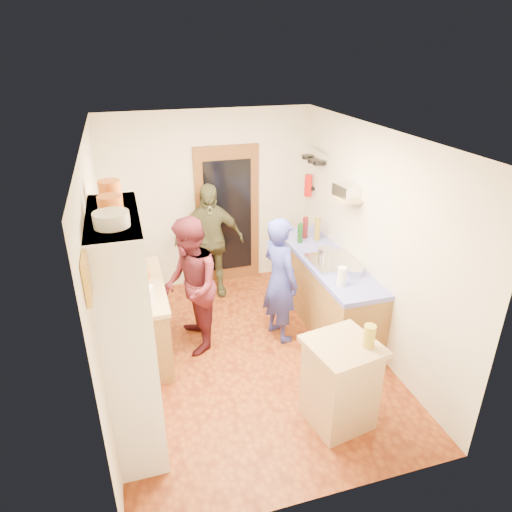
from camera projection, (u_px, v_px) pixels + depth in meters
name	position (u px, v px, depth m)	size (l,w,h in m)	color
floor	(248.00, 355.00, 5.48)	(3.00, 4.00, 0.02)	#92471B
ceiling	(246.00, 133.00, 4.37)	(3.00, 4.00, 0.02)	silver
wall_back	(210.00, 201.00, 6.67)	(3.00, 0.02, 2.60)	beige
wall_front	(325.00, 374.00, 3.18)	(3.00, 0.02, 2.60)	beige
wall_left	(101.00, 275.00, 4.53)	(0.02, 4.00, 2.60)	beige
wall_right	(372.00, 241.00, 5.32)	(0.02, 4.00, 2.60)	beige
door_frame	(228.00, 216.00, 6.80)	(0.95, 0.06, 2.10)	brown
door_glass	(228.00, 217.00, 6.77)	(0.70, 0.02, 1.70)	black
hutch_body	(129.00, 333.00, 3.98)	(0.40, 1.20, 2.20)	white
hutch_top_shelf	(112.00, 217.00, 3.52)	(0.40, 1.14, 0.04)	white
plate_stack	(111.00, 219.00, 3.26)	(0.26, 0.26, 0.11)	white
orange_pot_a	(111.00, 205.00, 3.48)	(0.19, 0.19, 0.15)	orange
orange_pot_b	(110.00, 190.00, 3.80)	(0.19, 0.19, 0.17)	orange
left_counter_base	(140.00, 321.00, 5.38)	(0.60, 1.40, 0.85)	olive
left_counter_top	(135.00, 287.00, 5.18)	(0.64, 1.44, 0.05)	tan
toaster	(141.00, 295.00, 4.79)	(0.24, 0.16, 0.18)	white
kettle	(130.00, 284.00, 5.00)	(0.17, 0.17, 0.19)	white
orange_bowl	(141.00, 275.00, 5.31)	(0.21, 0.21, 0.09)	orange
chopping_board	(134.00, 263.00, 5.67)	(0.30, 0.22, 0.03)	tan
right_counter_base	(324.00, 290.00, 6.04)	(0.60, 2.20, 0.84)	olive
right_counter_top	(327.00, 260.00, 5.85)	(0.62, 2.22, 0.06)	#0104BC
hob	(332.00, 262.00, 5.69)	(0.55, 0.58, 0.04)	silver
pot_on_hob	(325.00, 253.00, 5.75)	(0.18, 0.18, 0.12)	silver
bottle_a	(300.00, 233.00, 6.23)	(0.07, 0.07, 0.28)	#143F14
bottle_b	(305.00, 228.00, 6.38)	(0.08, 0.08, 0.30)	#591419
bottle_c	(317.00, 229.00, 6.30)	(0.08, 0.08, 0.32)	olive
paper_towel	(342.00, 276.00, 5.14)	(0.10, 0.10, 0.22)	white
mixing_bowl	(353.00, 271.00, 5.41)	(0.24, 0.24, 0.09)	silver
island_base	(340.00, 385.00, 4.36)	(0.55, 0.55, 0.86)	tan
island_top	(344.00, 346.00, 4.16)	(0.62, 0.62, 0.05)	tan
cutting_board	(336.00, 344.00, 4.18)	(0.35, 0.28, 0.02)	white
oil_jar	(369.00, 336.00, 4.08)	(0.11, 0.11, 0.22)	#AD9E2D
pan_rail	(318.00, 150.00, 6.31)	(0.02, 0.02, 0.65)	silver
pan_hang_a	(319.00, 163.00, 6.20)	(0.18, 0.18, 0.05)	black
pan_hang_b	(313.00, 161.00, 6.38)	(0.16, 0.16, 0.05)	black
pan_hang_c	(308.00, 157.00, 6.55)	(0.17, 0.17, 0.05)	black
wall_shelf	(346.00, 198.00, 5.50)	(0.26, 0.42, 0.03)	tan
radio	(347.00, 191.00, 5.46)	(0.22, 0.30, 0.15)	silver
ext_bracket	(312.00, 188.00, 6.72)	(0.06, 0.10, 0.04)	black
fire_extinguisher	(308.00, 185.00, 6.68)	(0.11, 0.11, 0.32)	red
picture_frame	(87.00, 278.00, 2.88)	(0.03, 0.25, 0.30)	gold
person_hob	(283.00, 280.00, 5.50)	(0.58, 0.38, 1.60)	#2D3495
person_left	(192.00, 285.00, 5.33)	(0.81, 0.63, 1.67)	#4A161F
person_back	(210.00, 241.00, 6.48)	(0.98, 0.41, 1.68)	#414128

